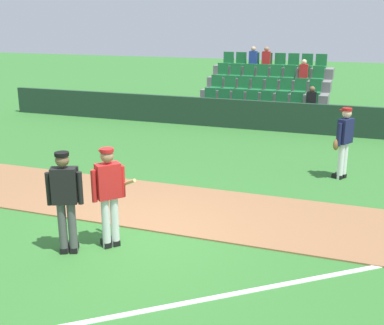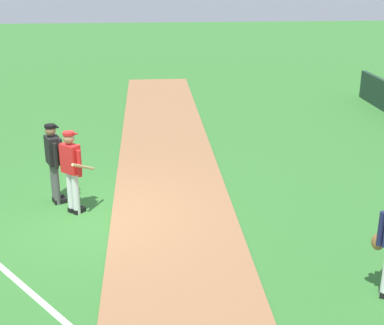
% 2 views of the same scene
% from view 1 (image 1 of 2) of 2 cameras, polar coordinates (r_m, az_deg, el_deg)
% --- Properties ---
extents(ground_plane, '(80.00, 80.00, 0.00)m').
position_cam_1_polar(ground_plane, '(8.84, -7.15, -8.96)').
color(ground_plane, '#33702D').
extents(infield_dirt_path, '(28.00, 2.56, 0.03)m').
position_cam_1_polar(infield_dirt_path, '(10.23, -2.91, -5.10)').
color(infield_dirt_path, '#936642').
rests_on(infield_dirt_path, ground).
extents(foul_line_chalk, '(9.46, 7.54, 0.01)m').
position_cam_1_polar(foul_line_chalk, '(7.62, 12.23, -13.61)').
color(foul_line_chalk, white).
rests_on(foul_line_chalk, ground).
extents(dugout_fence, '(20.00, 0.16, 1.04)m').
position_cam_1_polar(dugout_fence, '(17.36, 7.11, 5.59)').
color(dugout_fence, '#1E3828').
rests_on(dugout_fence, ground).
extents(stadium_bleachers, '(5.00, 3.80, 2.70)m').
position_cam_1_polar(stadium_bleachers, '(19.55, 8.67, 7.41)').
color(stadium_bleachers, slate).
rests_on(stadium_bleachers, ground).
extents(batter_red_jersey, '(0.75, 0.68, 1.76)m').
position_cam_1_polar(batter_red_jersey, '(8.26, -9.74, -3.66)').
color(batter_red_jersey, silver).
rests_on(batter_red_jersey, ground).
extents(umpire_home_plate, '(0.55, 0.43, 1.76)m').
position_cam_1_polar(umpire_home_plate, '(8.19, -14.72, -3.92)').
color(umpire_home_plate, '#4C4C4C').
rests_on(umpire_home_plate, ground).
extents(runner_navy_jersey, '(0.47, 0.59, 1.76)m').
position_cam_1_polar(runner_navy_jersey, '(12.28, 17.48, 2.48)').
color(runner_navy_jersey, white).
rests_on(runner_navy_jersey, ground).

